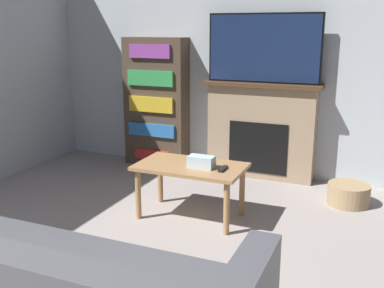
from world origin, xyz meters
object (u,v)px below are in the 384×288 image
Objects in this scene: storage_basket at (348,194)px; tv at (264,48)px; bookshelf at (156,103)px; coffee_table at (191,173)px; fireplace at (261,130)px.

tv is at bearing 155.24° from storage_basket.
tv is 1.44m from bookshelf.
bookshelf reaches higher than coffee_table.
tv is at bearing 78.30° from coffee_table.
tv is 1.71m from storage_basket.
bookshelf is (-1.28, -0.02, 0.23)m from fireplace.
storage_basket is at bearing -11.31° from bookshelf.
coffee_table is 1.69m from bookshelf.
bookshelf is at bearing -178.96° from fireplace.
coffee_table is 0.61× the size of bookshelf.
tv reaches higher than storage_basket.
storage_basket is at bearing -25.70° from fireplace.
bookshelf is at bearing 168.69° from storage_basket.
fireplace is 3.26× the size of storage_basket.
storage_basket is (0.99, -0.46, -1.32)m from tv.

